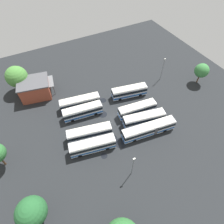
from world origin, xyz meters
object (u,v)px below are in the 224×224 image
(lamp_post_near_entrance, at_px, (133,166))
(bus_row1_slot4, at_px, (92,145))
(bus_row0_slot0, at_px, (129,92))
(bus_row0_slot3, at_px, (144,119))
(tree_south_edge, at_px, (202,71))
(bus_row1_slot3, at_px, (89,133))
(bus_row0_slot4, at_px, (149,129))
(depot_building, at_px, (35,88))
(tree_northwest, at_px, (31,212))
(tree_east_edge, at_px, (17,77))
(bus_row0_slot2, at_px, (137,109))
(lamp_post_mid_lot, at_px, (163,68))
(bus_row1_slot0, at_px, (80,102))
(maintenance_shelter, at_px, (39,84))
(bus_row1_slot1, at_px, (83,111))

(lamp_post_near_entrance, bearing_deg, bus_row1_slot4, -61.62)
(bus_row0_slot0, bearing_deg, bus_row0_slot3, 80.05)
(bus_row1_slot4, distance_m, tree_south_edge, 42.64)
(bus_row0_slot3, relative_size, bus_row1_slot3, 1.01)
(bus_row0_slot0, relative_size, bus_row0_slot4, 0.76)
(depot_building, distance_m, tree_northwest, 36.49)
(bus_row0_slot4, relative_size, tree_east_edge, 1.67)
(bus_row0_slot2, relative_size, lamp_post_mid_lot, 1.36)
(lamp_post_mid_lot, height_order, tree_south_edge, lamp_post_mid_lot)
(lamp_post_near_entrance, relative_size, lamp_post_mid_lot, 0.90)
(bus_row1_slot0, height_order, tree_east_edge, tree_east_edge)
(depot_building, height_order, maintenance_shelter, depot_building)
(bus_row0_slot2, relative_size, lamp_post_near_entrance, 1.51)
(maintenance_shelter, bearing_deg, tree_south_edge, 157.49)
(bus_row0_slot0, height_order, bus_row1_slot4, same)
(bus_row0_slot2, xyz_separation_m, bus_row0_slot3, (0.18, 3.81, 0.00))
(bus_row0_slot4, height_order, lamp_post_near_entrance, lamp_post_near_entrance)
(maintenance_shelter, height_order, tree_east_edge, tree_east_edge)
(maintenance_shelter, relative_size, lamp_post_near_entrance, 1.33)
(tree_east_edge, bearing_deg, maintenance_shelter, 145.26)
(bus_row1_slot0, xyz_separation_m, bus_row1_slot3, (1.81, 11.31, -0.00))
(bus_row1_slot0, xyz_separation_m, lamp_post_mid_lot, (-29.13, 0.90, 2.69))
(bus_row0_slot0, relative_size, tree_south_edge, 1.58)
(bus_row0_slot0, xyz_separation_m, bus_row0_slot3, (1.95, 11.12, 0.00))
(bus_row1_slot1, bearing_deg, tree_east_edge, -54.95)
(bus_row0_slot3, distance_m, tree_south_edge, 26.78)
(bus_row0_slot0, bearing_deg, depot_building, -28.42)
(lamp_post_near_entrance, bearing_deg, bus_row1_slot0, -83.80)
(depot_building, bearing_deg, bus_row1_slot4, 106.56)
(bus_row1_slot3, bearing_deg, bus_row0_slot4, 156.59)
(bus_row0_slot4, xyz_separation_m, bus_row1_slot0, (12.53, -17.52, -0.00))
(bus_row1_slot1, distance_m, bus_row1_slot3, 7.77)
(bus_row0_slot3, bearing_deg, tree_northwest, 18.11)
(bus_row1_slot4, xyz_separation_m, tree_northwest, (15.93, 9.32, 3.30))
(lamp_post_near_entrance, height_order, lamp_post_mid_lot, lamp_post_mid_lot)
(bus_row0_slot4, xyz_separation_m, tree_east_edge, (26.64, -33.12, 3.68))
(bus_row0_slot2, xyz_separation_m, bus_row1_slot4, (16.19, 4.93, 0.00))
(bus_row1_slot1, distance_m, depot_building, 17.70)
(bus_row1_slot3, bearing_deg, maintenance_shelter, -73.01)
(bus_row0_slot3, distance_m, maintenance_shelter, 34.29)
(bus_row0_slot0, bearing_deg, lamp_post_near_entrance, 60.37)
(lamp_post_near_entrance, height_order, tree_east_edge, tree_east_edge)
(bus_row0_slot3, xyz_separation_m, depot_building, (23.79, -25.05, 0.97))
(bus_row0_slot3, bearing_deg, tree_east_edge, -47.11)
(bus_row1_slot0, bearing_deg, bus_row1_slot1, 80.40)
(bus_row0_slot0, relative_size, maintenance_shelter, 1.13)
(bus_row1_slot3, xyz_separation_m, maintenance_shelter, (7.13, -23.33, 1.48))
(bus_row1_slot0, distance_m, tree_south_edge, 40.21)
(lamp_post_mid_lot, bearing_deg, bus_row0_slot0, 8.08)
(tree_east_edge, xyz_separation_m, tree_northwest, (4.46, 40.03, -0.38))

